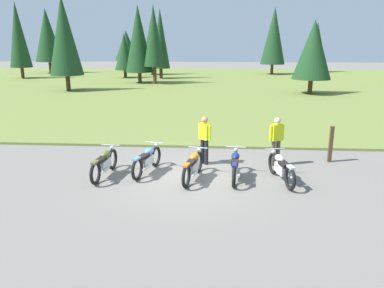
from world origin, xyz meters
name	(u,v)px	position (x,y,z in m)	size (l,w,h in m)	color
ground_plane	(191,176)	(0.00, 0.00, 0.00)	(140.00, 140.00, 0.00)	slate
grass_moorland	(209,85)	(0.00, 25.26, 0.05)	(80.00, 44.00, 0.10)	olive
forest_treeline	(162,40)	(-5.55, 32.52, 4.34)	(44.61, 25.91, 8.44)	#47331E
motorcycle_olive	(104,163)	(-2.70, -0.14, 0.44)	(0.62, 2.10, 0.88)	black
motorcycle_sky_blue	(147,160)	(-1.43, 0.26, 0.44)	(0.77, 2.06, 0.88)	black
motorcycle_orange	(193,166)	(0.09, -0.24, 0.44)	(0.70, 2.07, 0.88)	black
motorcycle_navy	(235,165)	(1.38, -0.10, 0.44)	(0.62, 2.10, 0.88)	black
motorcycle_silver	(281,168)	(2.76, -0.22, 0.44)	(0.72, 2.08, 0.88)	black
rider_checking_bike	(205,137)	(0.38, 1.31, 0.95)	(0.44, 0.40, 1.67)	black
rider_near_row_end	(276,138)	(2.82, 1.33, 0.95)	(0.52, 0.34, 1.67)	#4C4233
trail_marker_post	(331,144)	(4.79, 1.83, 0.64)	(0.12, 0.12, 1.29)	#47331E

